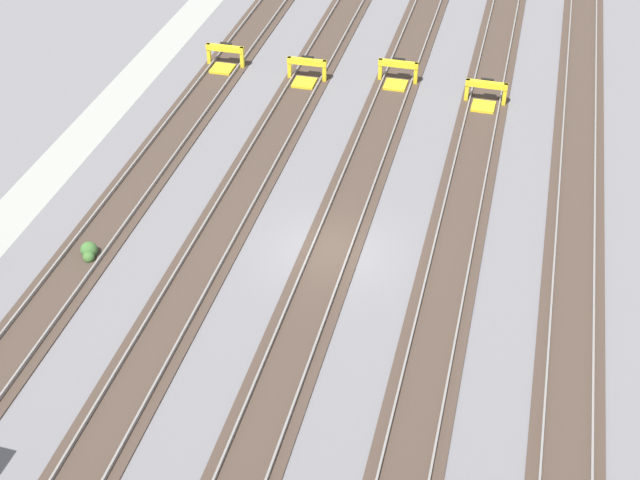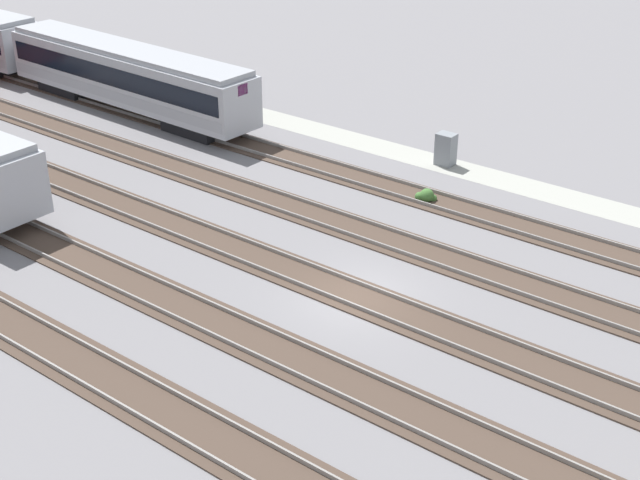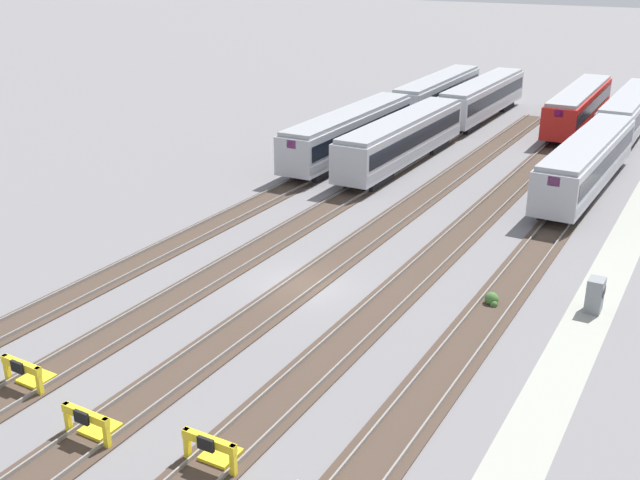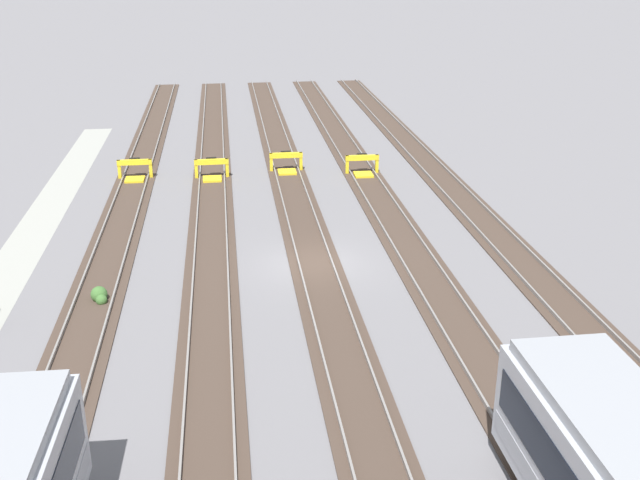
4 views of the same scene
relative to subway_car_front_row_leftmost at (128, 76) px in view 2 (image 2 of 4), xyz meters
name	(u,v)px [view 2 (image 2 of 4)]	position (x,y,z in m)	size (l,w,h in m)	color
ground_plane	(358,297)	(-22.48, 8.93, -2.04)	(400.00, 400.00, 0.00)	slate
service_walkway	(520,185)	(-22.48, -4.00, -2.04)	(54.00, 2.00, 0.01)	#9E9E93
rail_track_nearest	(478,214)	(-22.48, 0.02, -2.00)	(90.00, 2.23, 0.21)	#47382D
rail_track_near_inner	(423,251)	(-22.48, 4.47, -2.00)	(90.00, 2.23, 0.21)	#47382D
rail_track_middle	(358,296)	(-22.48, 8.93, -2.00)	(90.00, 2.24, 0.21)	#47382D
rail_track_far_inner	(278,351)	(-22.48, 13.39, -2.00)	(90.00, 2.23, 0.21)	#47382D
rail_track_farthest	(180,419)	(-22.48, 17.85, -2.00)	(90.00, 2.23, 0.21)	#47382D
subway_car_front_row_leftmost	(128,76)	(0.00, 0.00, 0.00)	(18.07, 3.28, 3.70)	#ADAFB7
electrical_cabinet	(446,149)	(-18.36, -4.05, -1.24)	(0.90, 0.73, 1.60)	gray
weed_clump	(426,196)	(-19.93, 0.21, -1.80)	(0.92, 0.70, 0.64)	#427033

